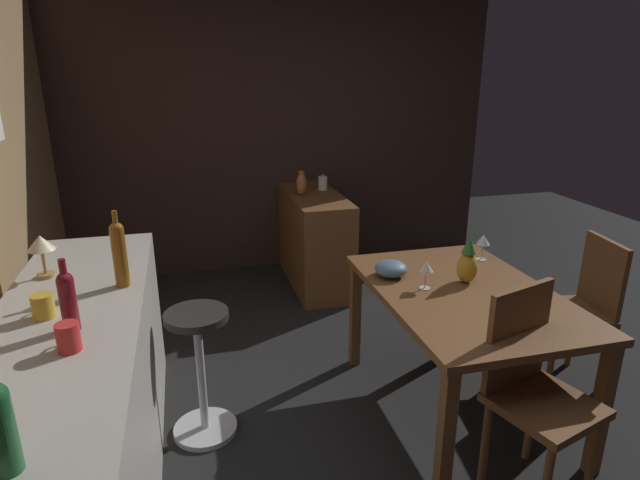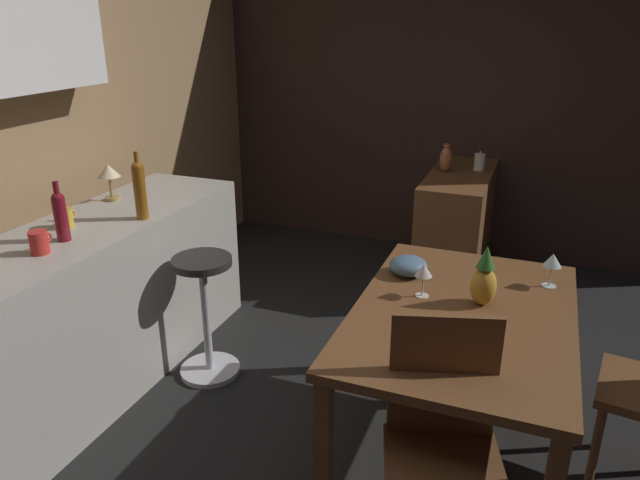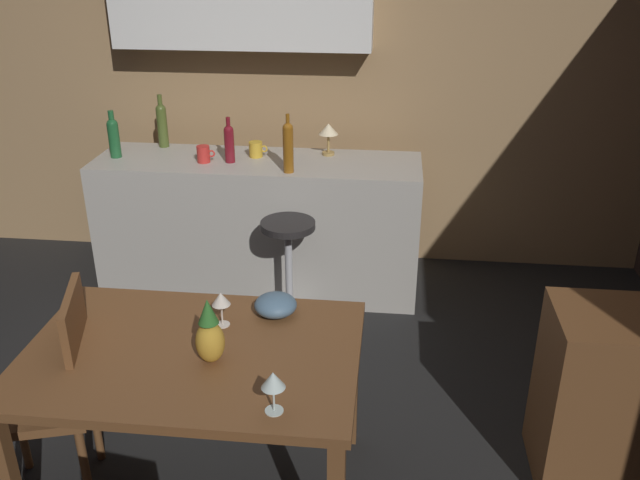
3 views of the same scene
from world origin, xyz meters
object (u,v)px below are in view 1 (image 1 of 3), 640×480
bar_stool (201,370)px  pineapple_centerpiece (468,263)px  fruit_bowl (391,269)px  wine_bottle_ruby (68,298)px  cup_red (68,337)px  pillar_candle_tall (323,183)px  dining_table (463,305)px  wine_bottle_amber (119,252)px  wine_glass_left (483,240)px  chair_by_doorway (580,306)px  cup_mustard (43,306)px  vase_copper (302,184)px  chair_near_window (533,386)px  wine_glass_right (426,267)px  sideboard_cabinet (315,239)px

bar_stool → pineapple_centerpiece: bearing=-92.8°
fruit_bowl → wine_bottle_ruby: (-0.55, 1.54, 0.25)m
cup_red → pillar_candle_tall: (2.57, -1.62, -0.07)m
dining_table → wine_bottle_ruby: wine_bottle_ruby is taller
wine_bottle_amber → wine_glass_left: bearing=-82.7°
chair_by_doorway → wine_bottle_amber: 2.59m
pineapple_centerpiece → fruit_bowl: bearing=63.0°
pillar_candle_tall → chair_by_doorway: bearing=-153.0°
fruit_bowl → wine_bottle_amber: bearing=96.4°
pineapple_centerpiece → cup_red: size_ratio=2.30×
cup_red → wine_glass_left: bearing=-69.1°
fruit_bowl → cup_mustard: size_ratio=1.49×
dining_table → chair_by_doorway: size_ratio=1.44×
dining_table → vase_copper: bearing=12.2°
vase_copper → wine_bottle_amber: bearing=145.7°
dining_table → wine_bottle_amber: 1.75m
pineapple_centerpiece → wine_bottle_amber: size_ratio=0.75×
pineapple_centerpiece → fruit_bowl: 0.42m
cup_mustard → cup_red: size_ratio=1.05×
wine_bottle_ruby → cup_mustard: (0.14, 0.13, -0.08)m
vase_copper → pineapple_centerpiece: bearing=-165.5°
chair_near_window → pillar_candle_tall: (2.71, 0.24, 0.36)m
pillar_candle_tall → wine_glass_right: bearing=-179.7°
wine_bottle_amber → cup_red: size_ratio=3.07×
dining_table → wine_glass_right: bearing=68.3°
fruit_bowl → pillar_candle_tall: size_ratio=1.24×
wine_glass_right → pineapple_centerpiece: (0.02, -0.25, -0.01)m
wine_glass_left → wine_glass_right: (-0.31, 0.52, -0.00)m
wine_glass_left → pillar_candle_tall: size_ratio=1.10×
dining_table → wine_glass_left: bearing=-40.4°
chair_near_window → sideboard_cabinet: bearing=7.7°
dining_table → wine_bottle_ruby: (-0.27, 1.85, 0.38)m
wine_bottle_amber → vase_copper: 2.26m
chair_near_window → bar_stool: 1.60m
sideboard_cabinet → cup_mustard: bearing=142.0°
fruit_bowl → wine_bottle_amber: (-0.16, 1.39, 0.28)m
bar_stool → wine_bottle_amber: wine_bottle_amber is taller
chair_near_window → pillar_candle_tall: size_ratio=6.52×
cup_red → pillar_candle_tall: size_ratio=0.80×
cup_red → bar_stool: bearing=-36.5°
dining_table → cup_red: cup_red is taller
wine_bottle_ruby → wine_glass_left: bearing=-73.2°
pineapple_centerpiece → pillar_candle_tall: bearing=7.5°
chair_near_window → cup_mustard: cup_mustard is taller
cup_red → wine_glass_right: bearing=-72.6°
pineapple_centerpiece → cup_mustard: bearing=96.3°
chair_by_doorway → cup_red: (-0.53, 2.66, 0.45)m
bar_stool → cup_red: (-0.60, 0.45, 0.58)m
vase_copper → wine_glass_right: bearing=-173.0°
pillar_candle_tall → dining_table: bearing=-174.5°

